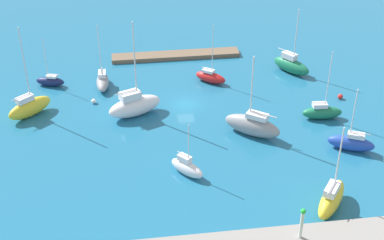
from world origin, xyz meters
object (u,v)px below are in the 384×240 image
(sailboat_gray_along_channel, at_px, (103,81))
(mooring_buoy_white, at_px, (94,101))
(sailboat_navy_lone_north, at_px, (50,81))
(sailboat_white_inner_mooring, at_px, (135,105))
(sailboat_green_far_south, at_px, (322,112))
(sailboat_blue_outer_mooring, at_px, (351,143))
(sailboat_red_far_north, at_px, (210,77))
(sailboat_white_center_basin, at_px, (187,167))
(sailboat_yellow_off_beacon, at_px, (331,199))
(sailboat_green_lone_south, at_px, (291,65))
(pier_dock, at_px, (176,55))
(sailboat_gray_west_end, at_px, (252,125))
(harbor_beacon, at_px, (302,221))
(mooring_buoy_red, at_px, (340,97))
(sailboat_yellow_near_pier, at_px, (30,107))

(sailboat_gray_along_channel, distance_m, mooring_buoy_white, 5.18)
(sailboat_navy_lone_north, distance_m, sailboat_white_inner_mooring, 16.69)
(sailboat_green_far_south, bearing_deg, sailboat_navy_lone_north, 163.30)
(sailboat_blue_outer_mooring, distance_m, sailboat_red_far_north, 25.90)
(sailboat_white_inner_mooring, bearing_deg, sailboat_blue_outer_mooring, -47.43)
(sailboat_gray_along_channel, relative_size, sailboat_white_center_basin, 1.43)
(sailboat_green_far_south, distance_m, sailboat_yellow_off_beacon, 19.85)
(sailboat_gray_along_channel, height_order, sailboat_yellow_off_beacon, sailboat_yellow_off_beacon)
(sailboat_navy_lone_north, xyz_separation_m, sailboat_white_inner_mooring, (-12.73, 10.77, 0.80))
(sailboat_green_lone_south, height_order, sailboat_yellow_off_beacon, sailboat_green_lone_south)
(sailboat_blue_outer_mooring, bearing_deg, sailboat_yellow_off_beacon, 84.42)
(pier_dock, distance_m, sailboat_blue_outer_mooring, 36.70)
(sailboat_white_center_basin, bearing_deg, sailboat_gray_west_end, 85.75)
(sailboat_red_far_north, bearing_deg, sailboat_white_center_basin, -69.26)
(harbor_beacon, height_order, sailboat_gray_west_end, sailboat_gray_west_end)
(sailboat_white_center_basin, distance_m, sailboat_green_far_south, 23.14)
(pier_dock, xyz_separation_m, mooring_buoy_red, (-23.03, 17.96, 0.04))
(sailboat_gray_along_channel, distance_m, sailboat_white_center_basin, 26.14)
(pier_dock, relative_size, sailboat_yellow_near_pier, 1.64)
(sailboat_gray_along_channel, height_order, sailboat_navy_lone_north, sailboat_gray_along_channel)
(harbor_beacon, height_order, sailboat_white_center_basin, sailboat_white_center_basin)
(sailboat_navy_lone_north, bearing_deg, sailboat_yellow_off_beacon, 151.07)
(sailboat_gray_along_channel, bearing_deg, sailboat_green_far_south, 66.91)
(sailboat_yellow_near_pier, bearing_deg, mooring_buoy_white, -25.78)
(harbor_beacon, relative_size, mooring_buoy_white, 5.20)
(harbor_beacon, relative_size, sailboat_yellow_near_pier, 0.28)
(sailboat_white_center_basin, relative_size, sailboat_navy_lone_north, 0.91)
(sailboat_navy_lone_north, height_order, mooring_buoy_red, sailboat_navy_lone_north)
(sailboat_green_lone_south, xyz_separation_m, mooring_buoy_white, (32.00, 6.07, -0.96))
(sailboat_red_far_north, distance_m, sailboat_green_far_south, 19.03)
(sailboat_green_far_south, relative_size, mooring_buoy_white, 14.44)
(sailboat_gray_along_channel, xyz_separation_m, mooring_buoy_white, (1.37, 4.95, -0.66))
(sailboat_green_far_south, bearing_deg, sailboat_white_center_basin, -148.50)
(sailboat_gray_west_end, distance_m, sailboat_green_far_south, 11.13)
(sailboat_navy_lone_north, bearing_deg, sailboat_blue_outer_mooring, 166.61)
(sailboat_white_inner_mooring, relative_size, sailboat_green_far_south, 1.37)
(sailboat_gray_along_channel, distance_m, mooring_buoy_red, 36.56)
(pier_dock, distance_m, sailboat_gray_west_end, 26.97)
(sailboat_red_far_north, bearing_deg, sailboat_green_far_south, -6.34)
(sailboat_yellow_near_pier, bearing_deg, sailboat_blue_outer_mooring, -59.38)
(mooring_buoy_red, bearing_deg, sailboat_green_far_south, 47.11)
(sailboat_white_center_basin, bearing_deg, harbor_beacon, -6.28)
(harbor_beacon, distance_m, sailboat_white_center_basin, 17.18)
(sailboat_white_center_basin, height_order, sailboat_navy_lone_north, sailboat_navy_lone_north)
(sailboat_gray_along_channel, height_order, sailboat_green_far_south, sailboat_gray_along_channel)
(pier_dock, relative_size, sailboat_red_far_north, 2.26)
(harbor_beacon, xyz_separation_m, sailboat_red_far_north, (3.13, -37.31, -2.56))
(sailboat_navy_lone_north, bearing_deg, sailboat_gray_west_end, 164.15)
(pier_dock, distance_m, sailboat_navy_lone_north, 22.09)
(sailboat_green_lone_south, bearing_deg, sailboat_yellow_near_pier, -114.55)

